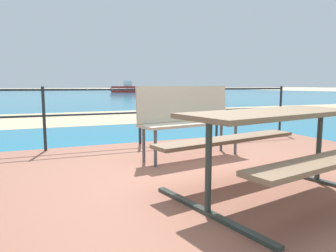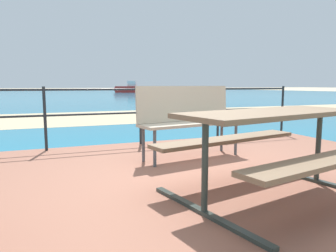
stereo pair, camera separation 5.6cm
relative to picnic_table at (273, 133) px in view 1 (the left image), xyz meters
name	(u,v)px [view 1 (the left image)]	position (x,y,z in m)	size (l,w,h in m)	color
ground_plane	(216,193)	(-0.32, 0.38, -0.62)	(240.00, 240.00, 0.00)	beige
patio_paving	(216,190)	(-0.32, 0.38, -0.59)	(6.40, 5.20, 0.06)	#935B47
sea_water	(51,93)	(-0.32, 40.38, -0.62)	(90.00, 90.00, 0.01)	teal
beach_strip	(91,117)	(-0.32, 8.09, -0.62)	(54.00, 4.37, 0.01)	tan
picnic_table	(273,133)	(0.00, 0.00, 0.00)	(1.93, 1.62, 0.75)	#7A6047
park_bench	(188,115)	(0.00, 1.66, 0.01)	(1.51, 0.65, 0.96)	#BCAD93
railing_fence	(140,107)	(-0.32, 2.82, 0.05)	(5.94, 0.04, 0.96)	#1E2328
boat_near	(125,89)	(9.68, 41.83, -0.07)	(4.56, 2.82, 1.62)	red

